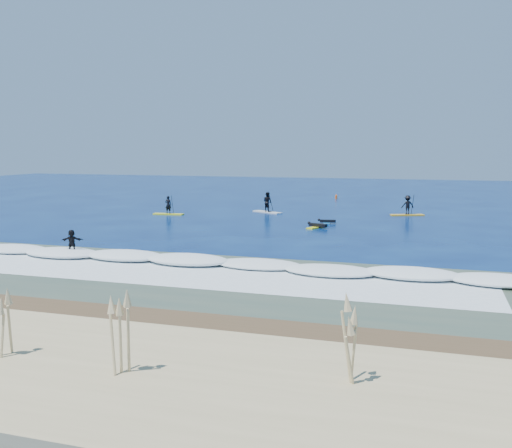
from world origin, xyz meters
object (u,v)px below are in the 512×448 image
(sup_paddler_left, at_px, (168,208))
(prone_paddler_near, at_px, (317,226))
(sup_paddler_right, at_px, (408,206))
(marker_buoy, at_px, (336,197))
(wave_surfer, at_px, (72,243))
(prone_paddler_far, at_px, (327,222))
(sup_paddler_center, at_px, (268,204))

(sup_paddler_left, bearing_deg, prone_paddler_near, -20.73)
(sup_paddler_right, distance_m, marker_buoy, 17.89)
(wave_surfer, bearing_deg, prone_paddler_far, 39.26)
(prone_paddler_far, bearing_deg, marker_buoy, -2.24)
(marker_buoy, bearing_deg, sup_paddler_right, -58.82)
(prone_paddler_near, bearing_deg, marker_buoy, 27.93)
(sup_paddler_center, relative_size, marker_buoy, 5.10)
(sup_paddler_left, relative_size, sup_paddler_center, 0.89)
(sup_paddler_center, relative_size, prone_paddler_far, 1.68)
(sup_paddler_left, height_order, prone_paddler_near, sup_paddler_left)
(prone_paddler_near, bearing_deg, sup_paddler_right, -9.22)
(sup_paddler_left, xyz_separation_m, marker_buoy, (12.70, 21.35, -0.36))
(sup_paddler_left, xyz_separation_m, sup_paddler_center, (8.63, 4.41, 0.24))
(sup_paddler_left, relative_size, sup_paddler_right, 0.93)
(sup_paddler_right, xyz_separation_m, marker_buoy, (-9.26, 15.30, -0.58))
(sup_paddler_right, relative_size, prone_paddler_far, 1.62)
(sup_paddler_left, bearing_deg, wave_surfer, -83.02)
(sup_paddler_right, relative_size, wave_surfer, 1.54)
(prone_paddler_near, bearing_deg, prone_paddler_far, 16.04)
(prone_paddler_far, xyz_separation_m, wave_surfer, (-11.79, -19.01, 0.69))
(sup_paddler_center, xyz_separation_m, sup_paddler_right, (13.32, 1.64, -0.02))
(wave_surfer, distance_m, marker_buoy, 43.21)
(wave_surfer, height_order, marker_buoy, wave_surfer)
(sup_paddler_left, distance_m, prone_paddler_near, 16.12)
(sup_paddler_center, bearing_deg, marker_buoy, 105.64)
(sup_paddler_left, distance_m, prone_paddler_far, 15.82)
(prone_paddler_far, bearing_deg, sup_paddler_center, 38.46)
(sup_paddler_right, xyz_separation_m, prone_paddler_far, (-6.26, -7.99, -0.72))
(sup_paddler_right, bearing_deg, marker_buoy, 100.27)
(sup_paddler_center, relative_size, sup_paddler_right, 1.04)
(prone_paddler_near, bearing_deg, wave_surfer, 166.66)
(prone_paddler_far, xyz_separation_m, marker_buoy, (-3.00, 23.29, 0.15))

